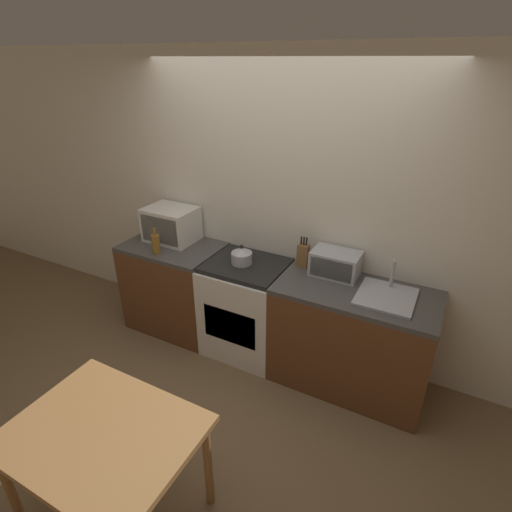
{
  "coord_description": "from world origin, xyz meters",
  "views": [
    {
      "loc": [
        1.34,
        -1.78,
        2.49
      ],
      "look_at": [
        -0.01,
        0.78,
        1.05
      ],
      "focal_mm": 28.0,
      "sensor_mm": 36.0,
      "label": 1
    }
  ],
  "objects_px": {
    "kettle": "(242,256)",
    "toaster_oven": "(335,264)",
    "bottle": "(156,244)",
    "stove_range": "(247,307)",
    "dining_table": "(104,443)",
    "microwave": "(171,224)"
  },
  "relations": [
    {
      "from": "stove_range",
      "to": "microwave",
      "type": "relative_size",
      "value": 1.91
    },
    {
      "from": "stove_range",
      "to": "kettle",
      "type": "relative_size",
      "value": 5.01
    },
    {
      "from": "toaster_oven",
      "to": "bottle",
      "type": "bearing_deg",
      "value": -166.83
    },
    {
      "from": "kettle",
      "to": "bottle",
      "type": "height_order",
      "value": "bottle"
    },
    {
      "from": "kettle",
      "to": "bottle",
      "type": "relative_size",
      "value": 0.73
    },
    {
      "from": "kettle",
      "to": "stove_range",
      "type": "bearing_deg",
      "value": 17.21
    },
    {
      "from": "stove_range",
      "to": "dining_table",
      "type": "relative_size",
      "value": 0.91
    },
    {
      "from": "stove_range",
      "to": "toaster_oven",
      "type": "bearing_deg",
      "value": 12.56
    },
    {
      "from": "kettle",
      "to": "toaster_oven",
      "type": "bearing_deg",
      "value": 12.78
    },
    {
      "from": "toaster_oven",
      "to": "dining_table",
      "type": "xyz_separation_m",
      "value": [
        -0.65,
        -1.9,
        -0.37
      ]
    },
    {
      "from": "toaster_oven",
      "to": "dining_table",
      "type": "height_order",
      "value": "toaster_oven"
    },
    {
      "from": "microwave",
      "to": "toaster_oven",
      "type": "bearing_deg",
      "value": 2.0
    },
    {
      "from": "stove_range",
      "to": "dining_table",
      "type": "height_order",
      "value": "stove_range"
    },
    {
      "from": "dining_table",
      "to": "stove_range",
      "type": "bearing_deg",
      "value": 92.77
    },
    {
      "from": "dining_table",
      "to": "toaster_oven",
      "type": "bearing_deg",
      "value": 71.11
    },
    {
      "from": "bottle",
      "to": "stove_range",
      "type": "bearing_deg",
      "value": 13.72
    },
    {
      "from": "bottle",
      "to": "toaster_oven",
      "type": "relative_size",
      "value": 0.64
    },
    {
      "from": "kettle",
      "to": "toaster_oven",
      "type": "distance_m",
      "value": 0.79
    },
    {
      "from": "bottle",
      "to": "toaster_oven",
      "type": "height_order",
      "value": "bottle"
    },
    {
      "from": "kettle",
      "to": "microwave",
      "type": "height_order",
      "value": "microwave"
    },
    {
      "from": "microwave",
      "to": "dining_table",
      "type": "xyz_separation_m",
      "value": [
        0.96,
        -1.84,
        -0.43
      ]
    },
    {
      "from": "microwave",
      "to": "bottle",
      "type": "height_order",
      "value": "microwave"
    }
  ]
}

